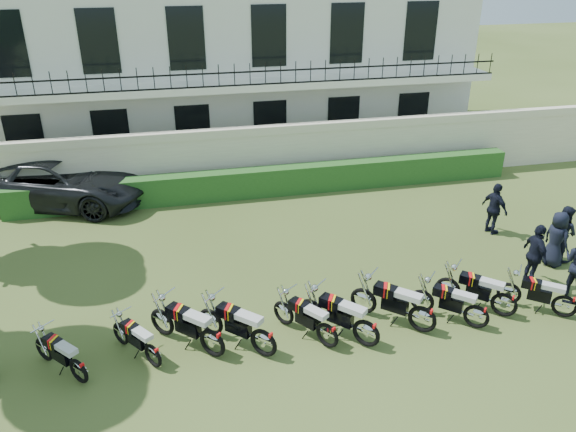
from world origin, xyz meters
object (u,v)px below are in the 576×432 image
motorcycle_0 (78,366)px  motorcycle_9 (566,301)px  suv (59,181)px  officer_4 (563,233)px  motorcycle_3 (264,337)px  motorcycle_6 (423,313)px  officer_2 (535,255)px  officer_3 (556,239)px  motorcycle_1 (152,351)px  officer_5 (495,209)px  motorcycle_4 (328,330)px  motorcycle_8 (505,299)px  motorcycle_2 (212,337)px  motorcycle_7 (477,311)px  motorcycle_5 (367,327)px

motorcycle_0 → motorcycle_9: size_ratio=0.91×
suv → officer_4: suv is taller
motorcycle_3 → motorcycle_6: size_ratio=0.98×
motorcycle_0 → motorcycle_6: (7.48, 0.02, 0.10)m
officer_2 → officer_3: bearing=-52.9°
motorcycle_0 → motorcycle_1: bearing=-35.5°
motorcycle_0 → officer_5: 12.49m
officer_5 → officer_4: bearing=-166.6°
motorcycle_6 → officer_5: 5.99m
motorcycle_4 → motorcycle_8: 4.44m
suv → officer_4: bearing=-97.4°
officer_2 → motorcycle_0: bearing=101.2°
motorcycle_2 → motorcycle_7: bearing=-49.0°
motorcycle_3 → motorcycle_5: size_ratio=0.99×
motorcycle_1 → motorcycle_2: size_ratio=0.89×
motorcycle_2 → officer_5: bearing=-22.0°
motorcycle_6 → officer_2: (3.71, 1.32, 0.32)m
officer_3 → motorcycle_2: bearing=89.1°
motorcycle_1 → officer_5: officer_5 is taller
officer_2 → officer_4: size_ratio=1.06×
motorcycle_5 → motorcycle_8: bearing=-37.5°
motorcycle_7 → suv: bearing=89.8°
motorcycle_0 → motorcycle_3: bearing=-42.3°
motorcycle_0 → officer_5: bearing=-22.4°
motorcycle_7 → motorcycle_9: size_ratio=0.98×
motorcycle_1 → motorcycle_3: 2.34m
motorcycle_5 → officer_5: officer_5 is taller
motorcycle_8 → officer_5: bearing=16.0°
motorcycle_2 → motorcycle_6: motorcycle_6 is taller
motorcycle_1 → motorcycle_4: motorcycle_4 is taller
motorcycle_5 → motorcycle_1: bearing=132.7°
motorcycle_6 → suv: 13.05m
motorcycle_3 → motorcycle_1: bearing=129.7°
motorcycle_8 → motorcycle_2: bearing=133.0°
motorcycle_3 → motorcycle_4: motorcycle_3 is taller
motorcycle_6 → suv: (-9.01, 9.44, 0.30)m
motorcycle_6 → officer_3: 5.32m
motorcycle_5 → motorcycle_7: motorcycle_5 is taller
motorcycle_2 → officer_3: size_ratio=0.99×
motorcycle_1 → motorcycle_6: size_ratio=0.87×
suv → motorcycle_9: bearing=-108.5°
suv → officer_5: suv is taller
suv → motorcycle_6: bearing=-117.3°
motorcycle_0 → motorcycle_5: bearing=-43.8°
motorcycle_5 → officer_2: bearing=-26.5°
motorcycle_3 → motorcycle_4: bearing=-45.9°
motorcycle_7 → suv: 14.07m
motorcycle_3 → officer_5: size_ratio=0.96×
motorcycle_3 → officer_5: officer_5 is taller
motorcycle_7 → motorcycle_8: motorcycle_8 is taller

